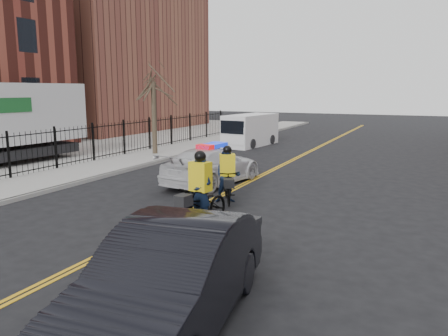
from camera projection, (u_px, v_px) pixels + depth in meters
ground at (177, 217)px, 13.01m from camera, size 120.00×120.00×0.00m
center_line_left at (267, 172)px, 20.15m from camera, size 0.10×60.00×0.01m
center_line_right at (270, 172)px, 20.09m from camera, size 0.10×60.00×0.01m
sidewalk at (135, 160)px, 23.28m from camera, size 3.00×60.00×0.15m
curb at (159, 162)px, 22.64m from camera, size 0.20×60.00×0.15m
iron_fence at (112, 141)px, 23.75m from camera, size 0.12×28.00×2.00m
lot_pad at (1, 149)px, 27.73m from camera, size 18.00×60.00×0.02m
warehouse_far at (103, 56)px, 42.83m from camera, size 14.00×18.00×14.00m
street_tree at (153, 94)px, 24.49m from camera, size 3.20×3.20×4.80m
police_cruiser at (212, 166)px, 17.54m from camera, size 2.69×5.31×1.64m
dark_sedan at (171, 278)px, 6.82m from camera, size 2.55×5.38×1.70m
cargo_van at (250, 131)px, 29.48m from camera, size 2.34×5.20×2.11m
cyclist_near at (200, 200)px, 12.12m from camera, size 1.06×2.25×2.12m
cyclist_far at (227, 180)px, 14.63m from camera, size 1.42×1.93×1.93m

